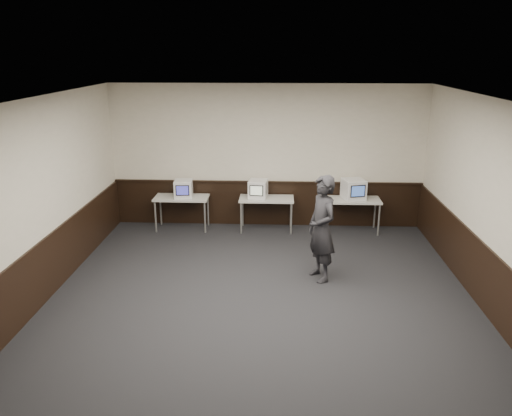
% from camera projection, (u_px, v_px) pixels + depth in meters
% --- Properties ---
extents(floor, '(8.00, 8.00, 0.00)m').
position_uv_depth(floor, '(260.00, 309.00, 7.84)').
color(floor, black).
rests_on(floor, ground).
extents(ceiling, '(8.00, 8.00, 0.00)m').
position_uv_depth(ceiling, '(261.00, 102.00, 6.87)').
color(ceiling, white).
rests_on(ceiling, back_wall).
extents(back_wall, '(7.00, 0.00, 7.00)m').
position_uv_depth(back_wall, '(267.00, 157.00, 11.16)').
color(back_wall, beige).
rests_on(back_wall, ground).
extents(front_wall, '(7.00, 0.00, 7.00)m').
position_uv_depth(front_wall, '(240.00, 386.00, 3.55)').
color(front_wall, beige).
rests_on(front_wall, ground).
extents(left_wall, '(0.00, 8.00, 8.00)m').
position_uv_depth(left_wall, '(29.00, 209.00, 7.51)').
color(left_wall, beige).
rests_on(left_wall, ground).
extents(right_wall, '(0.00, 8.00, 8.00)m').
position_uv_depth(right_wall, '(502.00, 215.00, 7.20)').
color(right_wall, beige).
rests_on(right_wall, ground).
extents(wainscot_back, '(6.98, 0.04, 1.00)m').
position_uv_depth(wainscot_back, '(267.00, 204.00, 11.48)').
color(wainscot_back, black).
rests_on(wainscot_back, back_wall).
extents(wainscot_left, '(0.04, 7.98, 1.00)m').
position_uv_depth(wainscot_left, '(40.00, 275.00, 7.84)').
color(wainscot_left, black).
rests_on(wainscot_left, left_wall).
extents(wainscot_right, '(0.04, 7.98, 1.00)m').
position_uv_depth(wainscot_right, '(490.00, 284.00, 7.53)').
color(wainscot_right, black).
rests_on(wainscot_right, right_wall).
extents(wainscot_rail, '(6.98, 0.06, 0.04)m').
position_uv_depth(wainscot_rail, '(267.00, 182.00, 11.30)').
color(wainscot_rail, black).
rests_on(wainscot_rail, wainscot_back).
extents(desk_left, '(1.20, 0.60, 0.75)m').
position_uv_depth(desk_left, '(182.00, 200.00, 11.14)').
color(desk_left, beige).
rests_on(desk_left, ground).
extents(desk_center, '(1.20, 0.60, 0.75)m').
position_uv_depth(desk_center, '(266.00, 201.00, 11.06)').
color(desk_center, beige).
rests_on(desk_center, ground).
extents(desk_right, '(1.20, 0.60, 0.75)m').
position_uv_depth(desk_right, '(353.00, 202.00, 10.98)').
color(desk_right, beige).
rests_on(desk_right, ground).
extents(emac_left, '(0.42, 0.45, 0.39)m').
position_uv_depth(emac_left, '(183.00, 189.00, 11.03)').
color(emac_left, white).
rests_on(emac_left, desk_left).
extents(emac_center, '(0.45, 0.47, 0.40)m').
position_uv_depth(emac_center, '(258.00, 189.00, 11.01)').
color(emac_center, white).
rests_on(emac_center, desk_center).
extents(emac_right, '(0.55, 0.57, 0.45)m').
position_uv_depth(emac_right, '(354.00, 189.00, 10.89)').
color(emac_right, white).
rests_on(emac_right, desk_right).
extents(person, '(0.69, 0.81, 1.88)m').
position_uv_depth(person, '(322.00, 229.00, 8.59)').
color(person, black).
rests_on(person, ground).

